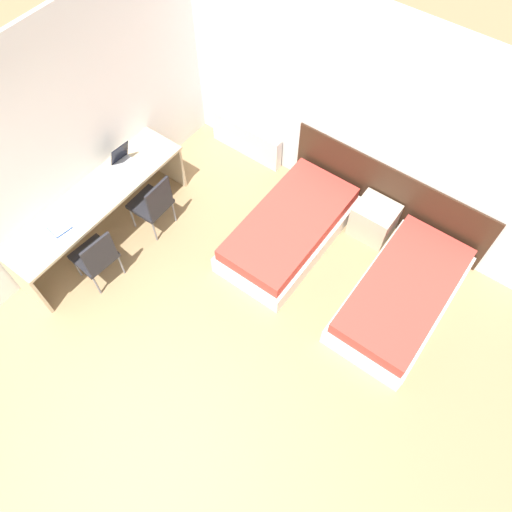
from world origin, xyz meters
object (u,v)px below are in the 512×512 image
(bed_near_window, at_px, (289,230))
(nightstand, at_px, (374,220))
(chair_near_laptop, at_px, (153,203))
(chair_near_notebook, at_px, (96,256))
(bed_near_door, at_px, (402,296))
(laptop, at_px, (125,162))

(bed_near_window, xyz_separation_m, nightstand, (0.77, 0.72, 0.03))
(nightstand, xyz_separation_m, chair_near_laptop, (-2.21, -1.52, 0.23))
(bed_near_window, height_order, chair_near_notebook, chair_near_notebook)
(bed_near_window, height_order, chair_near_laptop, chair_near_laptop)
(bed_near_door, xyz_separation_m, laptop, (-3.44, -0.71, 0.60))
(nightstand, bearing_deg, laptop, -151.90)
(bed_near_window, relative_size, bed_near_door, 1.00)
(bed_near_window, bearing_deg, nightstand, 43.09)
(chair_near_laptop, distance_m, chair_near_notebook, 0.94)
(nightstand, bearing_deg, chair_near_laptop, -145.41)
(bed_near_door, height_order, nightstand, nightstand)
(bed_near_door, bearing_deg, chair_near_laptop, -164.84)
(nightstand, height_order, chair_near_laptop, chair_near_laptop)
(bed_near_door, relative_size, laptop, 5.74)
(bed_near_window, xyz_separation_m, laptop, (-1.90, -0.71, 0.60))
(chair_near_notebook, relative_size, laptop, 2.67)
(laptop, bearing_deg, nightstand, 32.38)
(chair_near_notebook, bearing_deg, bed_near_window, 55.31)
(nightstand, distance_m, chair_near_notebook, 3.31)
(nightstand, bearing_deg, bed_near_window, -136.91)
(bed_near_door, bearing_deg, laptop, -168.34)
(laptop, bearing_deg, bed_near_window, 24.71)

